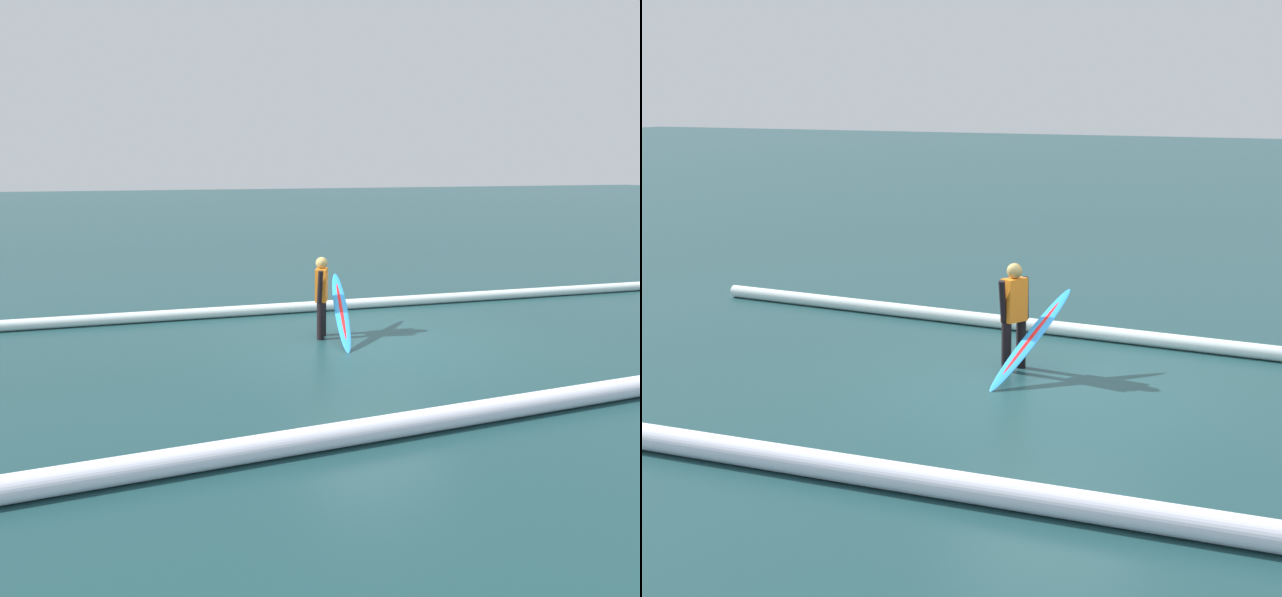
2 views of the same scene
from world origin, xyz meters
The scene contains 5 objects.
ground_plane centered at (0.00, 0.00, 0.00)m, with size 145.80×145.80×0.00m, color #1A3E40.
surfer centered at (0.81, -0.63, 0.85)m, with size 0.33×0.54×1.53m.
surfboard centered at (0.48, -0.48, 0.53)m, with size 0.65×2.00×1.09m.
wave_crest_foreground centered at (-2.97, -2.66, 0.11)m, with size 0.23×0.23×21.02m, color white.
wave_crest_midground centered at (-0.23, 3.80, 0.15)m, with size 0.29×0.29×17.43m, color white.
Camera 1 is at (4.31, 10.40, 3.19)m, focal length 35.77 mm.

